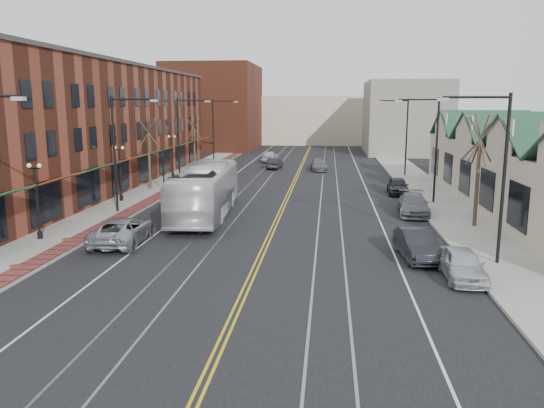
% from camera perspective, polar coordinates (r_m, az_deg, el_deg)
% --- Properties ---
extents(ground, '(160.00, 160.00, 0.00)m').
position_cam_1_polar(ground, '(21.21, -3.43, -10.45)').
color(ground, black).
rests_on(ground, ground).
extents(sidewalk_left, '(4.00, 120.00, 0.15)m').
position_cam_1_polar(sidewalk_left, '(43.04, -14.88, 0.25)').
color(sidewalk_left, gray).
rests_on(sidewalk_left, ground).
extents(sidewalk_right, '(4.00, 120.00, 0.15)m').
position_cam_1_polar(sidewalk_right, '(41.14, 18.15, -0.41)').
color(sidewalk_right, gray).
rests_on(sidewalk_right, ground).
extents(building_left, '(10.00, 50.00, 11.00)m').
position_cam_1_polar(building_left, '(51.63, -19.72, 7.74)').
color(building_left, brown).
rests_on(building_left, ground).
extents(building_right, '(8.00, 36.00, 4.60)m').
position_cam_1_polar(building_right, '(42.47, 26.27, 2.39)').
color(building_right, '#BDAD91').
rests_on(building_right, ground).
extents(backdrop_left, '(14.00, 18.00, 14.00)m').
position_cam_1_polar(backdrop_left, '(91.56, -6.18, 10.30)').
color(backdrop_left, brown).
rests_on(backdrop_left, ground).
extents(backdrop_mid, '(22.00, 14.00, 9.00)m').
position_cam_1_polar(backdrop_mid, '(104.59, 4.33, 9.01)').
color(backdrop_mid, '#BDAD91').
rests_on(backdrop_mid, ground).
extents(backdrop_right, '(12.00, 16.00, 11.00)m').
position_cam_1_polar(backdrop_right, '(85.32, 14.14, 9.00)').
color(backdrop_right, slate).
rests_on(backdrop_right, ground).
extents(streetlight_l_1, '(3.33, 0.25, 8.00)m').
position_cam_1_polar(streetlight_l_1, '(38.39, -16.02, 6.41)').
color(streetlight_l_1, black).
rests_on(streetlight_l_1, sidewalk_left).
extents(streetlight_l_2, '(3.33, 0.25, 8.00)m').
position_cam_1_polar(streetlight_l_2, '(53.53, -9.58, 7.80)').
color(streetlight_l_2, black).
rests_on(streetlight_l_2, sidewalk_left).
extents(streetlight_l_3, '(3.33, 0.25, 8.00)m').
position_cam_1_polar(streetlight_l_3, '(69.06, -5.99, 8.53)').
color(streetlight_l_3, black).
rests_on(streetlight_l_3, sidewalk_left).
extents(streetlight_r_0, '(3.33, 0.25, 8.00)m').
position_cam_1_polar(streetlight_r_0, '(26.76, 22.88, 4.25)').
color(streetlight_r_0, black).
rests_on(streetlight_r_0, sidewalk_right).
extents(streetlight_r_1, '(3.33, 0.25, 8.00)m').
position_cam_1_polar(streetlight_r_1, '(42.28, 16.72, 6.74)').
color(streetlight_r_1, black).
rests_on(streetlight_r_1, sidewalk_right).
extents(streetlight_r_2, '(3.33, 0.25, 8.00)m').
position_cam_1_polar(streetlight_r_2, '(58.07, 13.86, 7.86)').
color(streetlight_r_2, black).
rests_on(streetlight_r_2, sidewalk_right).
extents(lamppost_l_1, '(0.84, 0.28, 4.27)m').
position_cam_1_polar(lamppost_l_1, '(32.35, -23.93, 0.11)').
color(lamppost_l_1, black).
rests_on(lamppost_l_1, sidewalk_left).
extents(lamppost_l_2, '(0.84, 0.28, 4.27)m').
position_cam_1_polar(lamppost_l_2, '(43.01, -16.01, 3.05)').
color(lamppost_l_2, black).
rests_on(lamppost_l_2, sidewalk_left).
extents(lamppost_l_3, '(0.84, 0.28, 4.27)m').
position_cam_1_polar(lamppost_l_3, '(56.14, -10.67, 5.00)').
color(lamppost_l_3, black).
rests_on(lamppost_l_3, sidewalk_left).
extents(tree_left_near, '(1.78, 1.37, 6.48)m').
position_cam_1_polar(tree_left_near, '(48.35, -13.10, 5.57)').
color(tree_left_near, '#382B21').
rests_on(tree_left_near, sidewalk_left).
extents(tree_left_far, '(1.66, 1.28, 6.02)m').
position_cam_1_polar(tree_left_far, '(63.65, -8.37, 6.71)').
color(tree_left_far, '#382B21').
rests_on(tree_left_far, sidewalk_left).
extents(tree_right_mid, '(1.90, 1.46, 6.93)m').
position_cam_1_polar(tree_right_mid, '(34.94, 21.31, 3.60)').
color(tree_right_mid, '#382B21').
rests_on(tree_right_mid, sidewalk_right).
extents(manhole_mid, '(0.60, 0.60, 0.02)m').
position_cam_1_polar(manhole_mid, '(27.82, -25.85, -6.01)').
color(manhole_mid, '#592D19').
rests_on(manhole_mid, sidewalk_left).
extents(manhole_far, '(0.60, 0.60, 0.02)m').
position_cam_1_polar(manhole_far, '(32.00, -21.17, -3.55)').
color(manhole_far, '#592D19').
rests_on(manhole_far, sidewalk_left).
extents(traffic_signal, '(0.18, 0.15, 3.80)m').
position_cam_1_polar(traffic_signal, '(45.98, -11.61, 3.91)').
color(traffic_signal, black).
rests_on(traffic_signal, sidewalk_left).
extents(transit_bus, '(3.75, 12.92, 3.55)m').
position_cam_1_polar(transit_bus, '(36.54, -7.17, 1.41)').
color(transit_bus, silver).
rests_on(transit_bus, ground).
extents(parked_suv, '(2.76, 5.51, 1.50)m').
position_cam_1_polar(parked_suv, '(30.50, -15.80, -2.76)').
color(parked_suv, '#A0A1A7').
rests_on(parked_suv, ground).
extents(parked_car_a, '(1.65, 4.06, 1.38)m').
position_cam_1_polar(parked_car_a, '(24.97, 19.77, -6.12)').
color(parked_car_a, '#BABEC2').
rests_on(parked_car_a, ground).
extents(parked_car_b, '(1.95, 4.54, 1.45)m').
position_cam_1_polar(parked_car_b, '(27.50, 15.35, -4.25)').
color(parked_car_b, black).
rests_on(parked_car_b, ground).
extents(parked_car_c, '(2.37, 5.12, 1.45)m').
position_cam_1_polar(parked_car_c, '(38.30, 14.96, -0.05)').
color(parked_car_c, slate).
rests_on(parked_car_c, ground).
extents(parked_car_d, '(1.83, 4.23, 1.42)m').
position_cam_1_polar(parked_car_d, '(46.61, 13.39, 1.90)').
color(parked_car_d, '#232329').
rests_on(parked_car_d, ground).
extents(distant_car_left, '(1.72, 4.06, 1.30)m').
position_cam_1_polar(distant_car_left, '(63.19, 0.28, 4.40)').
color(distant_car_left, black).
rests_on(distant_car_left, ground).
extents(distant_car_right, '(2.20, 4.53, 1.27)m').
position_cam_1_polar(distant_car_right, '(61.68, 5.05, 4.19)').
color(distant_car_right, '#5B5B62').
rests_on(distant_car_right, ground).
extents(distant_car_far, '(2.19, 4.61, 1.52)m').
position_cam_1_polar(distant_car_far, '(70.30, -0.18, 5.14)').
color(distant_car_far, silver).
rests_on(distant_car_far, ground).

